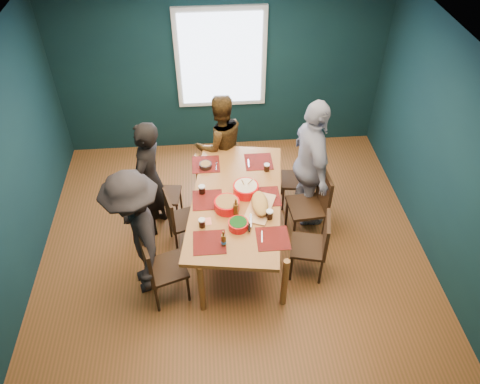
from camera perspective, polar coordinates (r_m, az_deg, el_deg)
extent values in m
cube|color=#96512B|center=(6.17, -0.72, -7.67)|extent=(5.00, 5.00, 0.01)
cube|color=white|center=(4.48, -1.03, 15.45)|extent=(5.00, 5.00, 0.01)
cube|color=#0D292D|center=(5.67, -26.92, 0.48)|extent=(0.01, 5.00, 2.70)
cube|color=#0D292D|center=(5.90, 24.21, 3.16)|extent=(0.01, 5.00, 2.70)
cube|color=#0D292D|center=(7.31, -2.31, 14.63)|extent=(5.00, 0.01, 2.70)
cube|color=silver|center=(7.20, -2.34, 15.94)|extent=(1.35, 0.06, 1.55)
cube|color=olive|center=(5.74, -0.44, -0.98)|extent=(1.38, 2.28, 0.05)
cylinder|color=olive|center=(5.38, -4.71, -11.63)|extent=(0.08, 0.08, 0.76)
cylinder|color=olive|center=(5.43, 5.47, -10.95)|extent=(0.08, 0.08, 0.76)
cylinder|color=olive|center=(6.74, -5.08, 1.93)|extent=(0.08, 0.08, 0.76)
cylinder|color=olive|center=(6.79, 2.91, 2.37)|extent=(0.08, 0.08, 0.76)
cube|color=#311F10|center=(6.44, -9.05, -0.38)|extent=(0.43, 0.43, 0.04)
cube|color=#311F10|center=(6.32, -10.83, 1.21)|extent=(0.08, 0.39, 0.42)
cylinder|color=#311F10|center=(6.50, -10.51, -2.75)|extent=(0.03, 0.03, 0.40)
cylinder|color=#311F10|center=(6.44, -7.61, -2.84)|extent=(0.03, 0.03, 0.40)
cylinder|color=#311F10|center=(6.74, -10.03, -0.77)|extent=(0.03, 0.03, 0.40)
cylinder|color=#311F10|center=(6.68, -7.24, -0.83)|extent=(0.03, 0.03, 0.40)
cube|color=#311F10|center=(6.05, -6.76, -3.38)|extent=(0.49, 0.49, 0.04)
cube|color=#311F10|center=(5.87, -8.61, -2.19)|extent=(0.14, 0.39, 0.43)
cylinder|color=#311F10|center=(6.08, -7.71, -6.29)|extent=(0.03, 0.03, 0.40)
cylinder|color=#311F10|center=(6.12, -4.66, -5.50)|extent=(0.03, 0.03, 0.40)
cylinder|color=#311F10|center=(6.31, -8.49, -4.14)|extent=(0.03, 0.03, 0.40)
cylinder|color=#311F10|center=(6.35, -5.55, -3.40)|extent=(0.03, 0.03, 0.40)
cube|color=#311F10|center=(5.49, -9.00, -9.20)|extent=(0.55, 0.55, 0.04)
cube|color=#311F10|center=(5.27, -11.37, -8.01)|extent=(0.18, 0.43, 0.48)
cylinder|color=#311F10|center=(5.55, -10.08, -12.73)|extent=(0.03, 0.03, 0.45)
cylinder|color=#311F10|center=(5.58, -6.32, -11.63)|extent=(0.03, 0.03, 0.45)
cylinder|color=#311F10|center=(5.78, -11.07, -9.89)|extent=(0.03, 0.03, 0.45)
cylinder|color=#311F10|center=(5.81, -7.48, -8.86)|extent=(0.03, 0.03, 0.45)
cube|color=#311F10|center=(6.63, 6.81, 1.47)|extent=(0.45, 0.45, 0.04)
cube|color=#311F10|center=(6.50, 8.57, 3.01)|extent=(0.09, 0.40, 0.44)
cylinder|color=#311F10|center=(6.64, 5.26, -0.90)|extent=(0.03, 0.03, 0.41)
cylinder|color=#311F10|center=(6.67, 8.19, -0.99)|extent=(0.03, 0.03, 0.41)
cylinder|color=#311F10|center=(6.89, 5.19, 1.02)|extent=(0.03, 0.03, 0.41)
cylinder|color=#311F10|center=(6.92, 8.01, 0.93)|extent=(0.03, 0.03, 0.41)
cube|color=#311F10|center=(6.14, 8.11, -1.79)|extent=(0.50, 0.50, 0.04)
cube|color=#311F10|center=(6.01, 10.27, 0.34)|extent=(0.08, 0.46, 0.51)
cylinder|color=#311F10|center=(6.14, 6.58, -5.01)|extent=(0.04, 0.04, 0.47)
cylinder|color=#311F10|center=(6.24, 10.12, -4.54)|extent=(0.04, 0.04, 0.47)
cylinder|color=#311F10|center=(6.41, 5.72, -2.47)|extent=(0.04, 0.04, 0.47)
cylinder|color=#311F10|center=(6.50, 9.11, -2.06)|extent=(0.04, 0.04, 0.47)
cube|color=#311F10|center=(5.73, 8.32, -6.60)|extent=(0.50, 0.50, 0.04)
cube|color=#311F10|center=(5.56, 10.49, -5.09)|extent=(0.13, 0.41, 0.45)
cylinder|color=#311F10|center=(5.78, 6.25, -9.27)|extent=(0.03, 0.03, 0.42)
cylinder|color=#311F10|center=(5.80, 9.79, -9.59)|extent=(0.03, 0.03, 0.42)
cylinder|color=#311F10|center=(6.01, 6.47, -6.66)|extent=(0.03, 0.03, 0.42)
cylinder|color=#311F10|center=(6.03, 9.86, -6.97)|extent=(0.03, 0.03, 0.42)
imported|color=black|center=(6.06, -11.02, 1.45)|extent=(0.58, 0.71, 1.68)
imported|color=black|center=(6.67, -2.42, 5.79)|extent=(0.89, 0.78, 1.54)
imported|color=white|center=(6.10, 8.68, 3.22)|extent=(0.56, 1.13, 1.86)
imported|color=black|center=(5.37, -12.50, -5.10)|extent=(0.92, 1.23, 1.70)
cylinder|color=red|center=(5.55, -1.61, -1.59)|extent=(0.30, 0.30, 0.12)
cylinder|color=#547D2D|center=(5.51, -1.62, -1.17)|extent=(0.27, 0.27, 0.02)
cylinder|color=red|center=(5.75, 0.71, 0.32)|extent=(0.32, 0.32, 0.13)
cylinder|color=beige|center=(5.71, 0.72, 0.76)|extent=(0.28, 0.28, 0.02)
cylinder|color=tan|center=(5.68, 1.14, 1.14)|extent=(0.09, 0.17, 0.25)
cylinder|color=tan|center=(5.68, 0.41, 1.10)|extent=(0.08, 0.18, 0.25)
cylinder|color=red|center=(5.33, -0.22, -4.02)|extent=(0.23, 0.23, 0.10)
cylinder|color=#134F17|center=(5.30, -0.22, -3.70)|extent=(0.20, 0.20, 0.02)
cube|color=tan|center=(5.59, 2.41, -1.96)|extent=(0.45, 0.60, 0.02)
ellipsoid|color=#C19545|center=(5.54, 2.43, -1.40)|extent=(0.34, 0.47, 0.13)
cube|color=#AFAFB6|center=(5.41, 1.31, -3.47)|extent=(0.05, 0.22, 0.00)
cylinder|color=black|center=(5.32, 1.15, -4.37)|extent=(0.04, 0.12, 0.02)
sphere|color=#185713|center=(5.45, 2.58, -2.21)|extent=(0.04, 0.04, 0.04)
sphere|color=#185713|center=(5.53, 2.44, -1.35)|extent=(0.04, 0.04, 0.04)
sphere|color=#185713|center=(5.62, 2.30, -0.52)|extent=(0.04, 0.04, 0.04)
cylinder|color=black|center=(6.18, -4.22, 3.24)|extent=(0.16, 0.16, 0.07)
cylinder|color=#547D2D|center=(6.16, -4.24, 3.44)|extent=(0.13, 0.13, 0.02)
cylinder|color=#47290C|center=(5.13, -2.01, -5.90)|extent=(0.06, 0.06, 0.16)
cylinder|color=#47290C|center=(5.05, -2.04, -5.07)|extent=(0.02, 0.02, 0.06)
cylinder|color=blue|center=(5.15, -2.01, -6.10)|extent=(0.06, 0.06, 0.04)
cylinder|color=#47290C|center=(5.45, -0.51, -2.19)|extent=(0.06, 0.06, 0.18)
cylinder|color=#47290C|center=(5.36, -0.52, -1.24)|extent=(0.03, 0.03, 0.07)
cylinder|color=black|center=(5.36, -4.65, -3.79)|extent=(0.08, 0.08, 0.11)
cylinder|color=silver|center=(5.33, -4.68, -3.43)|extent=(0.08, 0.08, 0.02)
cylinder|color=black|center=(5.45, 3.62, -2.77)|extent=(0.08, 0.08, 0.11)
cylinder|color=silver|center=(5.41, 3.64, -2.38)|extent=(0.08, 0.08, 0.02)
cylinder|color=black|center=(6.11, 3.28, 2.99)|extent=(0.07, 0.07, 0.10)
cylinder|color=silver|center=(6.08, 3.30, 3.33)|extent=(0.08, 0.08, 0.02)
cylinder|color=black|center=(5.77, -4.66, 0.27)|extent=(0.08, 0.08, 0.11)
cylinder|color=silver|center=(5.74, -4.69, 0.65)|extent=(0.08, 0.08, 0.02)
cube|color=#EE7964|center=(5.80, 2.70, -0.07)|extent=(0.14, 0.14, 0.00)
cube|color=#EE7964|center=(5.45, -4.15, -3.60)|extent=(0.13, 0.13, 0.00)
cube|color=#EE7964|center=(5.27, 3.62, -5.56)|extent=(0.16, 0.16, 0.00)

